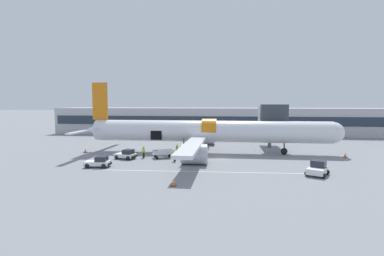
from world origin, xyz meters
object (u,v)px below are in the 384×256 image
Objects in this scene: ground_crew_marshal at (183,154)px; baggage_tug_rear at (318,169)px; baggage_tug_mid at (126,155)px; ground_crew_supervisor at (175,155)px; baggage_tug_lead at (99,162)px; ground_crew_loader_b at (144,152)px; ground_crew_driver at (185,151)px; airplane at (206,132)px; ground_crew_loader_a at (192,154)px; ground_crew_helper at (177,150)px; baggage_cart_loading at (164,154)px.

baggage_tug_rear is at bearing -21.65° from ground_crew_marshal.
ground_crew_supervisor is at bearing -7.68° from baggage_tug_mid.
ground_crew_loader_b is (3.68, 6.54, 0.26)m from baggage_tug_lead.
baggage_tug_mid is 1.97× the size of ground_crew_supervisor.
ground_crew_driver is at bearing 41.20° from baggage_tug_lead.
airplane is 7.45m from ground_crew_marshal.
ground_crew_loader_b is at bearing 167.86° from ground_crew_loader_a.
baggage_tug_lead is 12.24m from ground_crew_helper.
ground_crew_helper is 4.33m from ground_crew_marshal.
ground_crew_marshal reaches higher than baggage_cart_loading.
ground_crew_supervisor is 0.93× the size of ground_crew_marshal.
baggage_tug_rear is 2.13× the size of ground_crew_supervisor.
baggage_cart_loading is 3.04m from ground_crew_supervisor.
ground_crew_marshal is (5.79, -1.29, 0.05)m from ground_crew_loader_b.
ground_crew_loader_b is 5.21m from ground_crew_supervisor.
baggage_cart_loading is at bearing -120.25° from ground_crew_helper.
ground_crew_helper is at bearing 149.11° from baggage_tug_rear.
baggage_tug_mid is 7.98m from ground_crew_marshal.
ground_crew_supervisor reaches higher than ground_crew_driver.
ground_crew_loader_a reaches higher than baggage_tug_lead.
ground_crew_driver is (7.77, 2.64, 0.24)m from baggage_tug_mid.
baggage_tug_lead is 2.02× the size of ground_crew_supervisor.
baggage_cart_loading is at bearing 152.26° from ground_crew_marshal.
baggage_cart_loading is 2.84m from ground_crew_loader_b.
airplane reaches higher than ground_crew_supervisor.
baggage_cart_loading is 4.63m from ground_crew_loader_a.
airplane is 25.30× the size of ground_crew_supervisor.
airplane is 10.18m from ground_crew_loader_b.
baggage_cart_loading is at bearing 46.40° from baggage_tug_lead.
ground_crew_loader_a reaches higher than ground_crew_supervisor.
baggage_tug_rear is 0.88× the size of baggage_cart_loading.
baggage_tug_lead is 11.87m from ground_crew_loader_a.
ground_crew_loader_b is 0.94× the size of ground_crew_marshal.
ground_crew_supervisor is (-2.26, -0.49, -0.14)m from ground_crew_loader_a.
ground_crew_helper reaches higher than baggage_cart_loading.
baggage_tug_mid is at bearing 164.77° from baggage_tug_rear.
ground_crew_driver is at bearing 150.17° from baggage_tug_rear.
baggage_cart_loading is 2.42× the size of ground_crew_supervisor.
ground_crew_helper is at bearing 32.92° from ground_crew_loader_b.
baggage_tug_mid is 7.50m from ground_crew_helper.
ground_crew_driver is at bearing -126.31° from airplane.
baggage_tug_rear is 19.96m from ground_crew_helper.
baggage_tug_rear is 20.13m from baggage_cart_loading.
ground_crew_loader_b reaches higher than baggage_tug_rear.
ground_crew_loader_a is 1.30m from ground_crew_marshal.
airplane is 18.45m from baggage_tug_rear.
ground_crew_supervisor is (1.99, -2.28, 0.23)m from baggage_cart_loading.
ground_crew_loader_a is (9.25, -0.46, 0.38)m from baggage_tug_mid.
baggage_tug_mid is at bearing 172.32° from ground_crew_supervisor.
baggage_tug_lead is 1.73× the size of ground_crew_loader_a.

